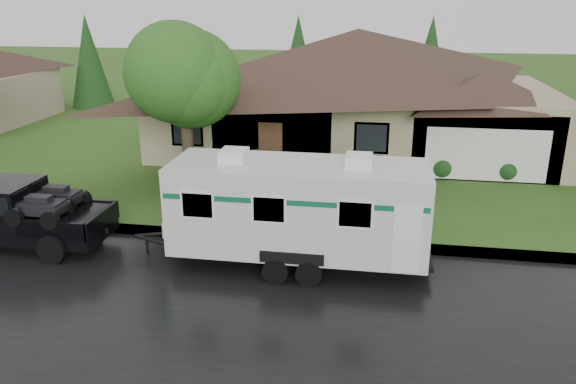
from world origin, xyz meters
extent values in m
plane|color=#31571B|center=(0.00, 0.00, 0.00)|extent=(140.00, 140.00, 0.00)
cube|color=black|center=(0.00, -2.00, 0.01)|extent=(140.00, 8.00, 0.01)
cube|color=gray|center=(0.00, 2.25, 0.07)|extent=(140.00, 0.50, 0.15)
cube|color=#31571B|center=(0.00, 15.00, 0.07)|extent=(140.00, 26.00, 0.15)
cube|color=tan|center=(2.00, 14.00, 1.65)|extent=(18.00, 10.00, 3.00)
pyramid|color=#39261F|center=(2.00, 14.00, 5.75)|extent=(19.44, 10.80, 2.60)
cube|color=tan|center=(7.40, 11.00, 1.50)|extent=(5.76, 4.00, 2.70)
cylinder|color=#382B1E|center=(-3.64, 5.64, 1.52)|extent=(0.42, 0.42, 2.75)
sphere|color=#377325|center=(-3.64, 5.64, 4.53)|extent=(3.79, 3.79, 3.79)
sphere|color=#143814|center=(-4.30, 9.30, 0.65)|extent=(1.00, 1.00, 1.00)
sphere|color=#143814|center=(-1.78, 9.30, 0.65)|extent=(1.00, 1.00, 1.00)
sphere|color=#143814|center=(0.74, 9.30, 0.65)|extent=(1.00, 1.00, 1.00)
sphere|color=#143814|center=(3.26, 9.30, 0.65)|extent=(1.00, 1.00, 1.00)
sphere|color=#143814|center=(5.78, 9.30, 0.65)|extent=(1.00, 1.00, 1.00)
sphere|color=#143814|center=(8.30, 9.30, 0.65)|extent=(1.00, 1.00, 1.00)
cube|color=black|center=(-7.55, 0.78, 0.76)|extent=(5.87, 1.96, 0.84)
cube|color=black|center=(-5.69, 0.78, 0.96)|extent=(2.15, 1.86, 0.06)
cylinder|color=black|center=(-5.69, -0.18, 0.41)|extent=(0.82, 0.31, 0.82)
cylinder|color=black|center=(-5.69, 1.74, 0.41)|extent=(0.82, 0.31, 0.82)
cube|color=silver|center=(1.15, 0.78, 1.74)|extent=(6.85, 2.35, 2.40)
cube|color=black|center=(1.15, 0.78, 0.39)|extent=(7.24, 1.17, 0.14)
cube|color=#0C5837|center=(1.15, 0.78, 2.26)|extent=(6.71, 2.37, 0.14)
cube|color=white|center=(-0.62, 0.78, 3.09)|extent=(0.69, 0.78, 0.31)
cube|color=white|center=(2.71, 0.78, 3.09)|extent=(0.69, 0.78, 0.31)
cylinder|color=black|center=(0.71, -0.38, 0.34)|extent=(0.69, 0.23, 0.69)
cylinder|color=black|center=(0.71, 1.93, 0.34)|extent=(0.69, 0.23, 0.69)
cylinder|color=black|center=(1.59, -0.38, 0.34)|extent=(0.69, 0.23, 0.69)
cylinder|color=black|center=(1.59, 1.93, 0.34)|extent=(0.69, 0.23, 0.69)
camera|label=1|loc=(3.17, -13.28, 7.04)|focal=35.00mm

